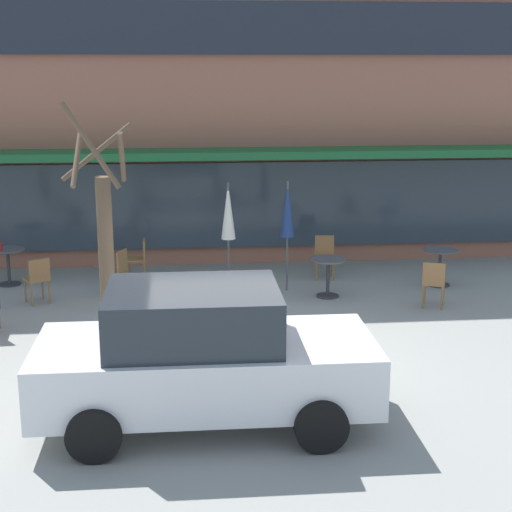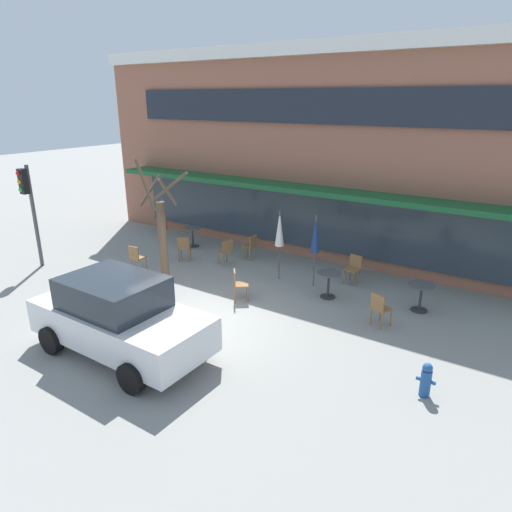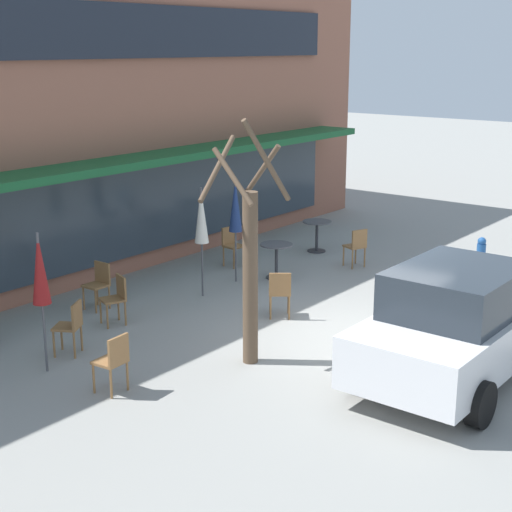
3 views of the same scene
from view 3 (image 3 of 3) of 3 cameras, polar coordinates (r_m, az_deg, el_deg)
name	(u,v)px [view 3 (image 3 of 3)]	position (r m, az deg, el deg)	size (l,w,h in m)	color
ground_plane	(355,338)	(13.64, 7.23, -5.94)	(80.00, 80.00, 0.00)	gray
cafe_table_near_wall	(317,231)	(19.04, 4.45, 1.83)	(0.70, 0.70, 0.76)	#333338
cafe_table_streetside	(276,255)	(16.80, 1.49, 0.07)	(0.70, 0.70, 0.76)	#333338
patio_umbrella_green_folded	(40,270)	(12.12, -15.45, -0.98)	(0.28, 0.28, 2.20)	#4C4C51
patio_umbrella_cream_folded	(201,216)	(15.37, -4.00, 2.89)	(0.28, 0.28, 2.20)	#4C4C51
patio_umbrella_corner_open	(235,206)	(16.30, -1.51, 3.62)	(0.28, 0.28, 2.20)	#4C4C51
cafe_chair_0	(116,296)	(14.27, -10.13, -2.88)	(0.52, 0.52, 0.89)	olive
cafe_chair_1	(114,359)	(11.49, -10.32, -7.38)	(0.43, 0.43, 0.89)	olive
cafe_chair_2	(232,243)	(17.77, -1.77, 0.94)	(0.45, 0.45, 0.89)	olive
cafe_chair_3	(71,324)	(13.02, -13.29, -4.82)	(0.55, 0.55, 0.89)	olive
cafe_chair_4	(357,245)	(17.77, 7.32, 0.83)	(0.52, 0.52, 0.89)	olive
cafe_chair_5	(280,291)	(14.35, 1.74, -2.54)	(0.56, 0.56, 0.89)	olive
cafe_chair_6	(99,282)	(15.17, -11.37, -1.85)	(0.40, 0.40, 0.89)	olive
parked_sedan	(459,323)	(12.05, 14.55, -4.75)	(4.21, 2.04, 1.76)	silver
street_tree	(249,261)	(12.02, -0.49, -0.39)	(1.14, 1.26, 3.88)	brown
fire_hydrant	(481,252)	(18.35, 16.05, 0.25)	(0.36, 0.20, 0.71)	#1E4C8C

